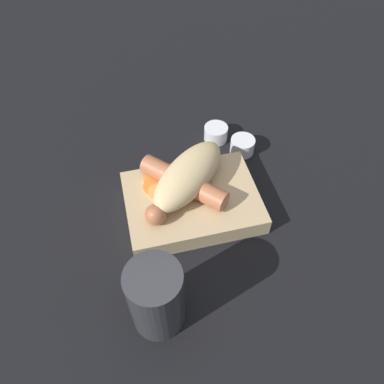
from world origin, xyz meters
TOP-DOWN VIEW (x-y plane):
  - ground_plane at (0.00, 0.00)m, footprint 3.00×3.00m
  - food_tray at (0.00, 0.00)m, footprint 0.21×0.15m
  - bread_roll at (-0.00, 0.02)m, footprint 0.16×0.16m
  - sausage at (-0.01, 0.02)m, footprint 0.14×0.13m
  - pickled_veggies at (-0.05, 0.03)m, footprint 0.06×0.08m
  - condiment_cup_near at (0.12, 0.10)m, footprint 0.04×0.04m
  - condiment_cup_far at (0.08, 0.15)m, footprint 0.04×0.04m
  - drink_glass at (-0.08, -0.16)m, footprint 0.07×0.07m

SIDE VIEW (x-z plane):
  - ground_plane at x=0.00m, z-range 0.00..0.00m
  - condiment_cup_near at x=0.12m, z-range 0.00..0.03m
  - condiment_cup_far at x=0.08m, z-range 0.00..0.03m
  - food_tray at x=0.00m, z-range 0.00..0.03m
  - pickled_veggies at x=-0.05m, z-range 0.03..0.04m
  - sausage at x=-0.01m, z-range 0.03..0.06m
  - bread_roll at x=0.00m, z-range 0.03..0.08m
  - drink_glass at x=-0.08m, z-range 0.00..0.11m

